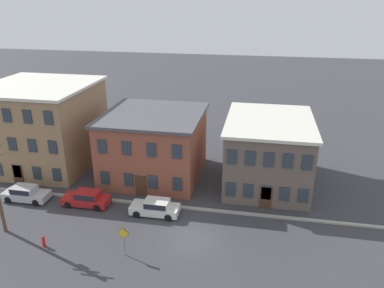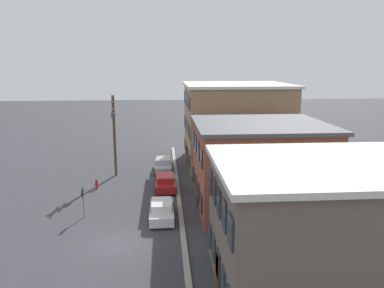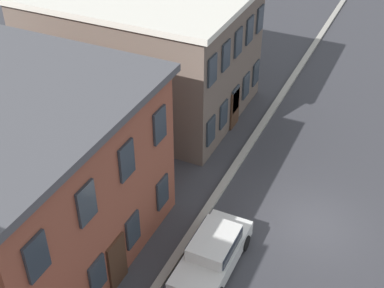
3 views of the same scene
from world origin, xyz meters
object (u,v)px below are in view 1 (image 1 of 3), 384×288
(car_red, at_px, (87,198))
(car_white, at_px, (156,207))
(fire_hydrant, at_px, (43,241))
(caution_sign, at_px, (124,237))
(car_silver, at_px, (26,193))

(car_red, bearing_deg, car_white, -2.87)
(car_red, relative_size, fire_hydrant, 4.58)
(car_red, distance_m, caution_sign, 8.84)
(car_white, bearing_deg, car_red, 177.13)
(car_red, bearing_deg, fire_hydrant, -95.09)
(car_white, xyz_separation_m, fire_hydrant, (-7.41, -6.17, -0.27))
(car_silver, relative_size, fire_hydrant, 4.58)
(car_silver, height_order, car_white, same)
(car_silver, relative_size, caution_sign, 1.78)
(caution_sign, height_order, fire_hydrant, caution_sign)
(car_silver, relative_size, car_white, 1.00)
(car_white, bearing_deg, car_silver, 179.47)
(car_silver, distance_m, fire_hydrant, 8.44)
(car_white, relative_size, caution_sign, 1.78)
(car_red, height_order, fire_hydrant, car_red)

